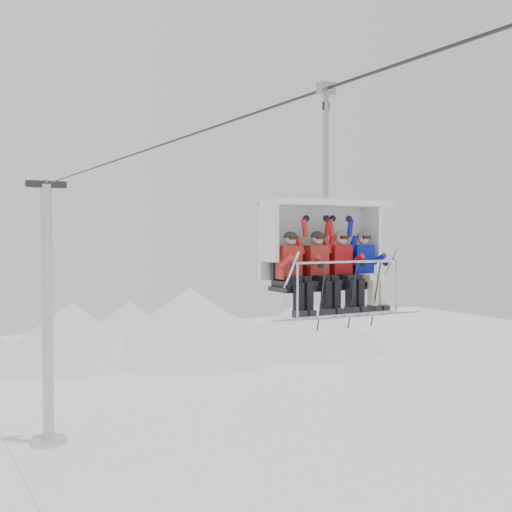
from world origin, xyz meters
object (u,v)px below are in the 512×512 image
lift_tower_right (48,332)px  skier_center_right (344,268)px  chairlift_carrier (322,242)px  skier_center_left (320,269)px  skier_far_right (366,268)px  skier_far_left (293,270)px

lift_tower_right → skier_center_right: (0.26, -24.69, 4.40)m
lift_tower_right → chairlift_carrier: (0.00, -24.39, 4.86)m
skier_center_left → skier_far_right: (0.99, 0.00, 0.00)m
lift_tower_right → skier_far_left: bearing=-91.8°
chairlift_carrier → skier_far_left: 0.96m
skier_far_left → skier_far_right: bearing=0.0°
lift_tower_right → skier_far_left: size_ratio=7.99×
skier_center_left → skier_far_right: size_ratio=1.00×
lift_tower_right → skier_center_right: 25.08m
skier_far_left → skier_far_right: skier_far_right is taller
skier_far_left → skier_center_right: (1.05, 0.00, 0.00)m
lift_tower_right → skier_center_left: 25.08m
skier_center_right → skier_far_right: (0.48, 0.00, 0.00)m
chairlift_carrier → skier_center_right: bearing=-49.3°
chairlift_carrier → skier_center_left: chairlift_carrier is taller
chairlift_carrier → skier_center_right: size_ratio=2.36×
lift_tower_right → skier_far_left: lift_tower_right is taller
lift_tower_right → chairlift_carrier: bearing=-90.0°
chairlift_carrier → skier_far_left: size_ratio=2.36×
skier_far_left → skier_far_right: (1.53, 0.00, 0.00)m
skier_center_left → chairlift_carrier: bearing=51.9°
chairlift_carrier → skier_center_left: size_ratio=2.36×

